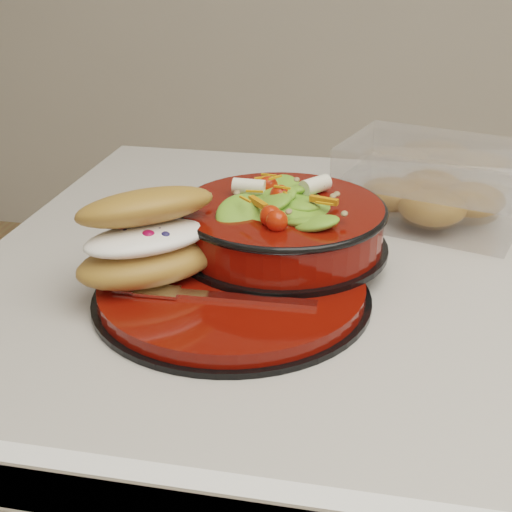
% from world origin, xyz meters
% --- Properties ---
extents(dinner_plate, '(0.27, 0.27, 0.02)m').
position_xyz_m(dinner_plate, '(-0.32, -0.11, 0.91)').
color(dinner_plate, black).
rests_on(dinner_plate, island_counter).
extents(salad_bowl, '(0.23, 0.23, 0.09)m').
position_xyz_m(salad_bowl, '(-0.29, -0.02, 0.96)').
color(salad_bowl, black).
rests_on(salad_bowl, dinner_plate).
extents(croissant, '(0.16, 0.16, 0.09)m').
position_xyz_m(croissant, '(-0.40, -0.12, 0.96)').
color(croissant, '#A37331').
rests_on(croissant, dinner_plate).
extents(fork, '(0.17, 0.02, 0.00)m').
position_xyz_m(fork, '(-0.33, -0.15, 0.92)').
color(fork, silver).
rests_on(fork, dinner_plate).
extents(pastry_box, '(0.25, 0.21, 0.09)m').
position_xyz_m(pastry_box, '(-0.13, 0.14, 0.94)').
color(pastry_box, white).
rests_on(pastry_box, island_counter).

